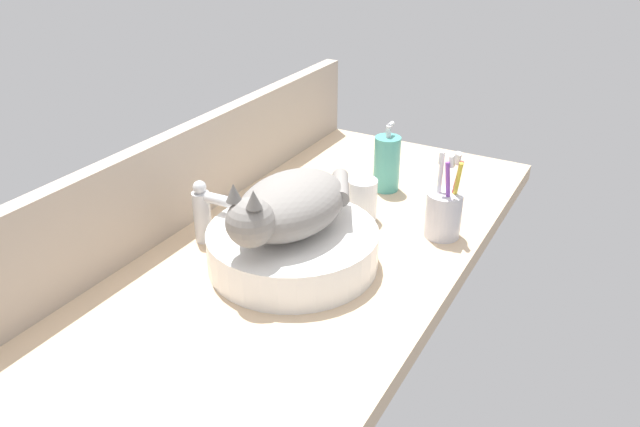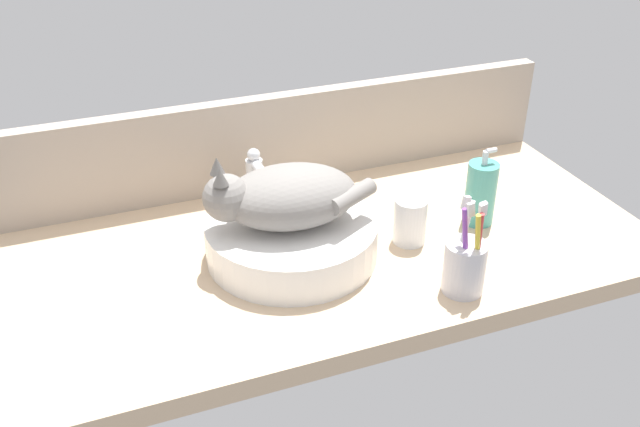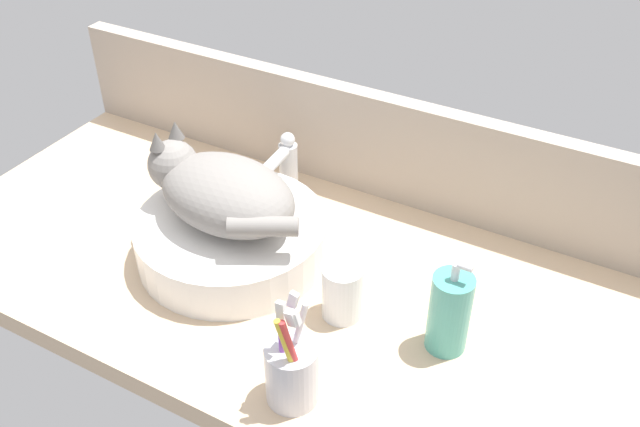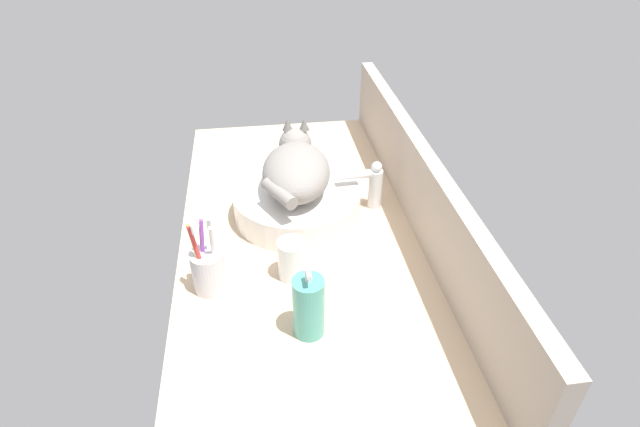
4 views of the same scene
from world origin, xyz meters
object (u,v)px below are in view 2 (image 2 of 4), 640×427
at_px(toothbrush_cup, 465,265).
at_px(faucet, 256,178).
at_px(sink_basin, 292,238).
at_px(soap_dispenser, 481,193).
at_px(cat, 284,196).
at_px(water_glass, 410,224).

bearing_deg(toothbrush_cup, faucet, 122.10).
xyz_separation_m(sink_basin, soap_dispenser, (0.40, -0.02, 0.03)).
bearing_deg(toothbrush_cup, soap_dispenser, 52.18).
distance_m(cat, toothbrush_cup, 0.35).
xyz_separation_m(sink_basin, water_glass, (0.23, -0.04, 0.00)).
xyz_separation_m(cat, water_glass, (0.25, -0.04, -0.09)).
height_order(sink_basin, cat, cat).
height_order(faucet, water_glass, faucet).
bearing_deg(soap_dispenser, sink_basin, 177.26).
relative_size(soap_dispenser, toothbrush_cup, 0.89).
xyz_separation_m(soap_dispenser, toothbrush_cup, (-0.15, -0.20, -0.01)).
xyz_separation_m(toothbrush_cup, water_glass, (-0.02, 0.18, -0.01)).
bearing_deg(toothbrush_cup, water_glass, 94.99).
bearing_deg(sink_basin, faucet, 92.85).
distance_m(faucet, soap_dispenser, 0.47).
distance_m(faucet, toothbrush_cup, 0.49).
relative_size(faucet, toothbrush_cup, 0.73).
distance_m(sink_basin, faucet, 0.20).
xyz_separation_m(sink_basin, cat, (-0.01, 0.00, 0.10)).
xyz_separation_m(sink_basin, toothbrush_cup, (0.25, -0.22, 0.02)).
xyz_separation_m(faucet, toothbrush_cup, (0.26, -0.41, -0.02)).
xyz_separation_m(cat, faucet, (0.00, 0.20, -0.06)).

